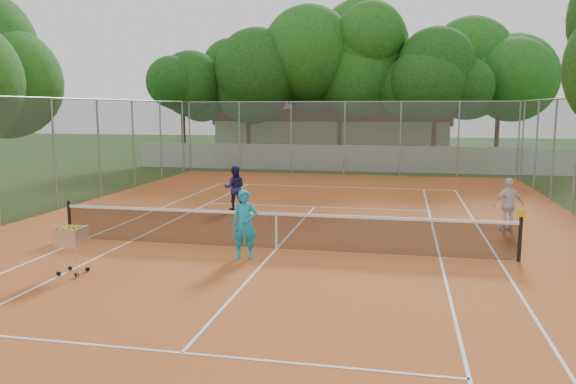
% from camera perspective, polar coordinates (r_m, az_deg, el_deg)
% --- Properties ---
extents(ground, '(120.00, 120.00, 0.00)m').
position_cam_1_polar(ground, '(14.65, -1.18, -5.89)').
color(ground, '#1A380F').
rests_on(ground, ground).
extents(court_pad, '(18.00, 34.00, 0.02)m').
position_cam_1_polar(court_pad, '(14.65, -1.18, -5.85)').
color(court_pad, '#B25622').
rests_on(court_pad, ground).
extents(court_lines, '(10.98, 23.78, 0.01)m').
position_cam_1_polar(court_lines, '(14.65, -1.18, -5.80)').
color(court_lines, white).
rests_on(court_lines, court_pad).
extents(tennis_net, '(11.88, 0.10, 0.98)m').
position_cam_1_polar(tennis_net, '(14.53, -1.19, -3.94)').
color(tennis_net, black).
rests_on(tennis_net, court_pad).
extents(perimeter_fence, '(18.00, 34.00, 4.00)m').
position_cam_1_polar(perimeter_fence, '(14.29, -1.21, 1.91)').
color(perimeter_fence, slate).
rests_on(perimeter_fence, ground).
extents(boundary_wall, '(26.00, 0.30, 1.50)m').
position_cam_1_polar(boundary_wall, '(33.12, 6.09, 3.44)').
color(boundary_wall, silver).
rests_on(boundary_wall, ground).
extents(clubhouse, '(16.40, 9.00, 4.40)m').
position_cam_1_polar(clubhouse, '(43.17, 4.75, 6.55)').
color(clubhouse, beige).
rests_on(clubhouse, ground).
extents(tropical_trees, '(29.00, 19.00, 10.00)m').
position_cam_1_polar(tropical_trees, '(36.01, 6.67, 10.60)').
color(tropical_trees, '#10380E').
rests_on(tropical_trees, ground).
extents(player_near, '(0.68, 0.52, 1.68)m').
position_cam_1_polar(player_near, '(13.60, -4.42, -3.31)').
color(player_near, '#179AC4').
rests_on(player_near, court_pad).
extents(player_far_left, '(0.91, 0.79, 1.59)m').
position_cam_1_polar(player_far_left, '(20.26, -5.44, 0.44)').
color(player_far_left, '#1B1E51').
rests_on(player_far_left, court_pad).
extents(player_far_right, '(1.01, 0.70, 1.59)m').
position_cam_1_polar(player_far_right, '(17.87, 21.48, -1.20)').
color(player_far_right, silver).
rests_on(player_far_right, court_pad).
extents(ball_hopper, '(0.68, 0.68, 1.15)m').
position_cam_1_polar(ball_hopper, '(13.22, -21.09, -5.40)').
color(ball_hopper, silver).
rests_on(ball_hopper, court_pad).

